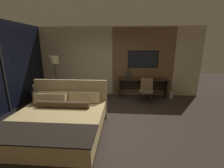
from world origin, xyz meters
The scene contains 12 objects.
ground_plane centered at (0.00, 0.00, 0.00)m, with size 16.00×16.00×0.00m, color #332823.
wall_back_tv_panel centered at (0.18, 2.59, 1.40)m, with size 7.20×0.09×2.80m.
wall_left_window centered at (-3.00, 0.40, 1.32)m, with size 0.06×6.00×2.80m.
bed centered at (-1.00, -0.64, 0.33)m, with size 2.05×2.10×1.14m.
desk centered at (1.28, 2.33, 0.52)m, with size 1.98×0.48×0.77m.
tv centered at (1.28, 2.52, 1.52)m, with size 1.20×0.04×0.68m.
desk_chair centered at (1.36, 1.76, 0.53)m, with size 0.57×0.57×0.89m.
armchair_by_window centered at (-2.17, 1.18, 0.28)m, with size 0.76×0.77×0.80m.
floor_lamp centered at (-2.12, 1.88, 1.41)m, with size 0.34×0.34×1.68m.
vase_tall centered at (0.68, 2.30, 0.96)m, with size 0.11×0.11×0.39m.
book centered at (1.49, 2.34, 0.78)m, with size 0.26×0.22×0.03m.
waste_bin centered at (2.41, 2.20, 0.14)m, with size 0.22×0.22×0.28m.
Camera 1 is at (0.46, -3.65, 2.08)m, focal length 24.00 mm.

